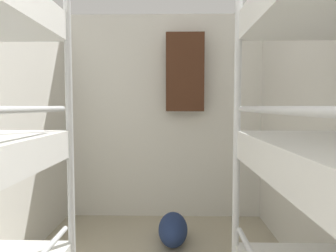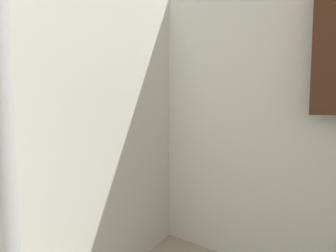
% 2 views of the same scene
% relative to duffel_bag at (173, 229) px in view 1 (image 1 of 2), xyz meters
% --- Properties ---
extents(wall_back, '(2.49, 0.06, 2.45)m').
position_rel_duffel_bag_xyz_m(wall_back, '(-0.12, 0.77, 1.08)').
color(wall_back, silver).
rests_on(wall_back, ground_plane).
extents(duffel_bag, '(0.29, 0.55, 0.29)m').
position_rel_duffel_bag_xyz_m(duffel_bag, '(0.00, 0.00, 0.00)').
color(duffel_bag, navy).
rests_on(duffel_bag, ground_plane).
extents(hanging_coat, '(0.44, 0.12, 0.90)m').
position_rel_duffel_bag_xyz_m(hanging_coat, '(0.13, 0.62, 1.61)').
color(hanging_coat, '#472819').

